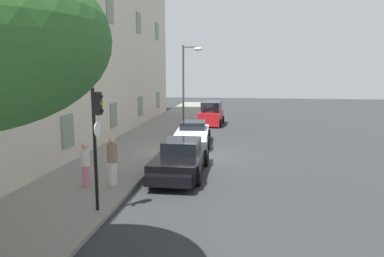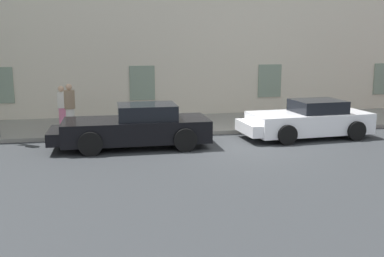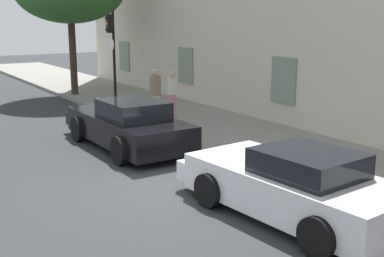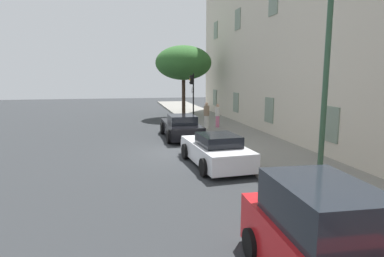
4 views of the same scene
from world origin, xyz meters
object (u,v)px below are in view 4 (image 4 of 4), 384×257
object	(u,v)px
sportscar_red_lead	(181,127)
sportscar_yellow_flank	(214,150)
hatchback_parked	(320,242)
street_lamp	(313,50)
tree_near_kerb	(183,63)
traffic_light	(192,90)
pedestrian_admiring	(218,115)
pedestrian_strolling	(207,115)

from	to	relation	value
sportscar_red_lead	sportscar_yellow_flank	world-z (taller)	sportscar_red_lead
sportscar_red_lead	sportscar_yellow_flank	xyz separation A→B (m)	(6.17, 0.32, -0.03)
hatchback_parked	street_lamp	xyz separation A→B (m)	(-2.79, 1.40, 3.38)
tree_near_kerb	traffic_light	distance (m)	5.28
traffic_light	street_lamp	size ratio (longest dim) A/B	0.62
sportscar_yellow_flank	hatchback_parked	distance (m)	8.01
sportscar_red_lead	traffic_light	bearing A→B (deg)	159.59
pedestrian_admiring	tree_near_kerb	bearing A→B (deg)	-170.89
hatchback_parked	pedestrian_admiring	world-z (taller)	hatchback_parked
sportscar_red_lead	pedestrian_admiring	bearing A→B (deg)	129.05
hatchback_parked	street_lamp	size ratio (longest dim) A/B	0.60
pedestrian_strolling	hatchback_parked	bearing A→B (deg)	-7.79
pedestrian_admiring	traffic_light	bearing A→B (deg)	-146.54
sportscar_red_lead	traffic_light	size ratio (longest dim) A/B	1.38
street_lamp	hatchback_parked	bearing A→B (deg)	-26.61
hatchback_parked	pedestrian_admiring	bearing A→B (deg)	169.41
sportscar_yellow_flank	hatchback_parked	size ratio (longest dim) A/B	1.32
sportscar_red_lead	pedestrian_strolling	world-z (taller)	pedestrian_strolling
sportscar_red_lead	traffic_light	xyz separation A→B (m)	(-4.47, 1.67, 2.01)
sportscar_red_lead	street_lamp	size ratio (longest dim) A/B	0.85
sportscar_red_lead	hatchback_parked	xyz separation A→B (m)	(14.16, -0.09, 0.21)
pedestrian_admiring	sportscar_yellow_flank	bearing A→B (deg)	-17.32
sportscar_yellow_flank	pedestrian_admiring	bearing A→B (deg)	162.68
hatchback_parked	pedestrian_admiring	size ratio (longest dim) A/B	2.22
sportscar_red_lead	hatchback_parked	bearing A→B (deg)	-0.38
sportscar_yellow_flank	hatchback_parked	xyz separation A→B (m)	(7.99, -0.42, 0.25)
sportscar_yellow_flank	tree_near_kerb	world-z (taller)	tree_near_kerb
traffic_light	sportscar_yellow_flank	bearing A→B (deg)	-7.18
hatchback_parked	tree_near_kerb	size ratio (longest dim) A/B	0.59
street_lamp	pedestrian_strolling	world-z (taller)	street_lamp
tree_near_kerb	sportscar_yellow_flank	bearing A→B (deg)	-5.84
sportscar_red_lead	hatchback_parked	distance (m)	14.16
hatchback_parked	street_lamp	bearing A→B (deg)	153.39
tree_near_kerb	pedestrian_admiring	world-z (taller)	tree_near_kerb
hatchback_parked	pedestrian_strolling	distance (m)	16.39
traffic_light	street_lamp	distance (m)	15.93
sportscar_red_lead	hatchback_parked	world-z (taller)	hatchback_parked
traffic_light	pedestrian_admiring	world-z (taller)	traffic_light
sportscar_yellow_flank	street_lamp	bearing A→B (deg)	10.62
hatchback_parked	traffic_light	size ratio (longest dim) A/B	0.97
hatchback_parked	pedestrian_strolling	bearing A→B (deg)	172.21
sportscar_yellow_flank	traffic_light	xyz separation A→B (m)	(-10.64, 1.34, 2.05)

